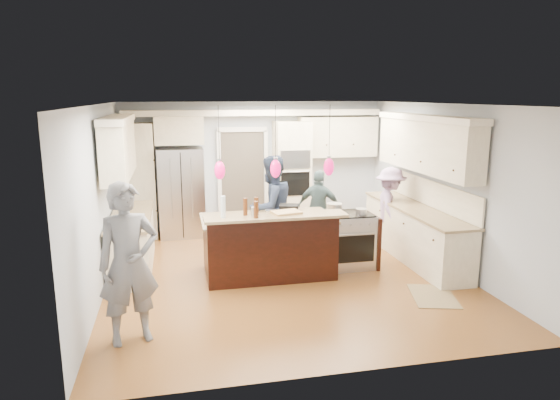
% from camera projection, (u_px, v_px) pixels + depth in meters
% --- Properties ---
extents(ground_plane, '(6.00, 6.00, 0.00)m').
position_uv_depth(ground_plane, '(285.00, 274.00, 8.07)').
color(ground_plane, '#915A27').
rests_on(ground_plane, ground).
extents(room_shell, '(5.54, 6.04, 2.72)m').
position_uv_depth(room_shell, '(285.00, 162.00, 7.69)').
color(room_shell, '#B2BCC6').
rests_on(room_shell, ground).
extents(refrigerator, '(0.90, 0.70, 1.80)m').
position_uv_depth(refrigerator, '(182.00, 192.00, 10.09)').
color(refrigerator, '#B7B7BC').
rests_on(refrigerator, ground).
extents(oven_column, '(0.72, 0.69, 2.30)m').
position_uv_depth(oven_column, '(292.00, 176.00, 10.53)').
color(oven_column, '#EFE3C2').
rests_on(oven_column, ground).
extents(back_upper_cabinets, '(5.30, 0.61, 2.54)m').
position_uv_depth(back_upper_cabinets, '(220.00, 153.00, 10.21)').
color(back_upper_cabinets, '#EFE3C2').
rests_on(back_upper_cabinets, ground).
extents(right_counter_run, '(0.64, 3.10, 2.51)m').
position_uv_depth(right_counter_run, '(418.00, 200.00, 8.64)').
color(right_counter_run, '#EFE3C2').
rests_on(right_counter_run, ground).
extents(left_cabinets, '(0.64, 2.30, 2.51)m').
position_uv_depth(left_cabinets, '(128.00, 207.00, 8.11)').
color(left_cabinets, '#EFE3C2').
rests_on(left_cabinets, ground).
extents(kitchen_island, '(2.10, 1.46, 1.12)m').
position_uv_depth(kitchen_island, '(269.00, 245.00, 7.99)').
color(kitchen_island, black).
rests_on(kitchen_island, ground).
extents(island_range, '(0.82, 0.71, 0.92)m').
position_uv_depth(island_range, '(350.00, 240.00, 8.35)').
color(island_range, '#B7B7BC').
rests_on(island_range, ground).
extents(pendant_lights, '(1.75, 0.15, 1.03)m').
position_uv_depth(pendant_lights, '(276.00, 168.00, 7.15)').
color(pendant_lights, black).
rests_on(pendant_lights, ground).
extents(person_bar_end, '(0.79, 0.63, 1.90)m').
position_uv_depth(person_bar_end, '(129.00, 264.00, 5.69)').
color(person_bar_end, slate).
rests_on(person_bar_end, ground).
extents(person_far_left, '(1.11, 1.04, 1.82)m').
position_uv_depth(person_far_left, '(271.00, 208.00, 8.68)').
color(person_far_left, '#293650').
rests_on(person_far_left, ground).
extents(person_far_right, '(0.91, 0.71, 1.44)m').
position_uv_depth(person_far_right, '(319.00, 208.00, 9.51)').
color(person_far_right, '#435C5E').
rests_on(person_far_right, ground).
extents(person_range_side, '(0.81, 1.10, 1.53)m').
position_uv_depth(person_range_side, '(390.00, 208.00, 9.34)').
color(person_range_side, '#A181AE').
rests_on(person_range_side, ground).
extents(floor_rug, '(0.80, 1.00, 0.01)m').
position_uv_depth(floor_rug, '(433.00, 296.00, 7.16)').
color(floor_rug, '#927E4F').
rests_on(floor_rug, ground).
extents(water_bottle, '(0.08, 0.08, 0.32)m').
position_uv_depth(water_bottle, '(223.00, 207.00, 7.08)').
color(water_bottle, silver).
rests_on(water_bottle, kitchen_island).
extents(beer_bottle_a, '(0.07, 0.07, 0.25)m').
position_uv_depth(beer_bottle_a, '(245.00, 207.00, 7.23)').
color(beer_bottle_a, '#49230D').
rests_on(beer_bottle_a, kitchen_island).
extents(beer_bottle_b, '(0.08, 0.08, 0.24)m').
position_uv_depth(beer_bottle_b, '(256.00, 210.00, 7.07)').
color(beer_bottle_b, '#49230D').
rests_on(beer_bottle_b, kitchen_island).
extents(beer_bottle_c, '(0.07, 0.07, 0.26)m').
position_uv_depth(beer_bottle_c, '(256.00, 206.00, 7.27)').
color(beer_bottle_c, '#49230D').
rests_on(beer_bottle_c, kitchen_island).
extents(drink_can, '(0.09, 0.09, 0.14)m').
position_uv_depth(drink_can, '(253.00, 212.00, 7.18)').
color(drink_can, '#B7B7BC').
rests_on(drink_can, kitchen_island).
extents(cutting_board, '(0.46, 0.37, 0.03)m').
position_uv_depth(cutting_board, '(286.00, 212.00, 7.37)').
color(cutting_board, tan).
rests_on(cutting_board, kitchen_island).
extents(pot_large, '(0.26, 0.26, 0.15)m').
position_uv_depth(pot_large, '(334.00, 208.00, 8.30)').
color(pot_large, '#B7B7BC').
rests_on(pot_large, island_range).
extents(pot_small, '(0.18, 0.18, 0.09)m').
position_uv_depth(pot_small, '(361.00, 211.00, 8.17)').
color(pot_small, '#B7B7BC').
rests_on(pot_small, island_range).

